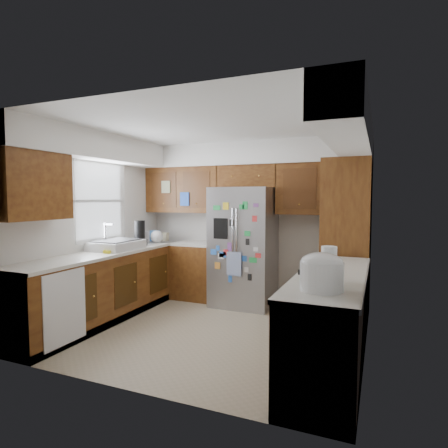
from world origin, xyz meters
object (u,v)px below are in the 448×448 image
(rice_cooker, at_px, (322,271))
(paper_towel, at_px, (329,264))
(fridge, at_px, (244,247))
(pantry, at_px, (347,240))

(rice_cooker, relative_size, paper_towel, 1.14)
(fridge, bearing_deg, rice_cooker, -57.75)
(fridge, bearing_deg, pantry, -2.06)
(paper_towel, bearing_deg, rice_cooker, -91.55)
(pantry, height_order, rice_cooker, pantry)
(fridge, distance_m, rice_cooker, 2.82)
(pantry, distance_m, rice_cooker, 2.32)
(fridge, xyz_separation_m, paper_towel, (1.51, -2.01, 0.17))
(pantry, bearing_deg, paper_towel, -89.72)
(fridge, bearing_deg, paper_towel, -53.10)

